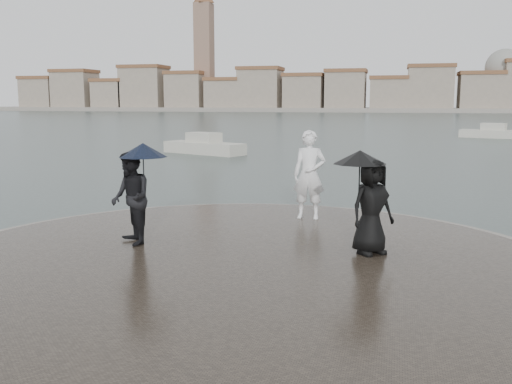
# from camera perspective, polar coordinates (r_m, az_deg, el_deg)

# --- Properties ---
(ground) EXTENTS (400.00, 400.00, 0.00)m
(ground) POSITION_cam_1_polar(r_m,az_deg,el_deg) (7.26, -9.56, -17.39)
(ground) COLOR #2B3835
(ground) RESTS_ON ground
(kerb_ring) EXTENTS (12.50, 12.50, 0.32)m
(kerb_ring) POSITION_cam_1_polar(r_m,az_deg,el_deg) (10.28, -1.76, -8.25)
(kerb_ring) COLOR gray
(kerb_ring) RESTS_ON ground
(quay_tip) EXTENTS (11.90, 11.90, 0.36)m
(quay_tip) POSITION_cam_1_polar(r_m,az_deg,el_deg) (10.27, -1.76, -8.13)
(quay_tip) COLOR #2D261E
(quay_tip) RESTS_ON ground
(statue) EXTENTS (0.79, 0.52, 2.17)m
(statue) POSITION_cam_1_polar(r_m,az_deg,el_deg) (13.95, 5.35, 1.74)
(statue) COLOR white
(statue) RESTS_ON quay_tip
(visitor_left) EXTENTS (1.30, 1.16, 2.04)m
(visitor_left) POSITION_cam_1_polar(r_m,az_deg,el_deg) (11.63, -12.21, 0.23)
(visitor_left) COLOR black
(visitor_left) RESTS_ON quay_tip
(visitor_right) EXTENTS (1.28, 1.12, 1.95)m
(visitor_right) POSITION_cam_1_polar(r_m,az_deg,el_deg) (10.87, 11.23, -0.33)
(visitor_right) COLOR black
(visitor_right) RESTS_ON quay_tip
(far_skyline) EXTENTS (260.00, 20.00, 37.00)m
(far_skyline) POSITION_cam_1_polar(r_m,az_deg,el_deg) (166.91, 10.96, 9.78)
(far_skyline) COLOR gray
(far_skyline) RESTS_ON ground
(boats) EXTENTS (38.28, 23.66, 1.50)m
(boats) POSITION_cam_1_polar(r_m,az_deg,el_deg) (46.54, 21.31, 4.99)
(boats) COLOR beige
(boats) RESTS_ON ground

